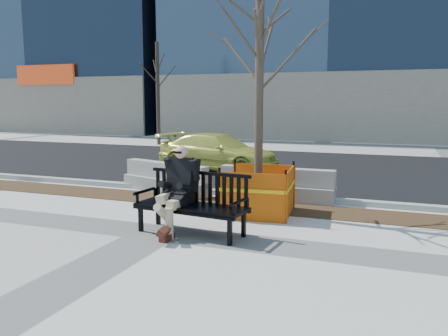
% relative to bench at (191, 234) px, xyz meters
% --- Properties ---
extents(ground, '(120.00, 120.00, 0.00)m').
position_rel_bench_xyz_m(ground, '(-0.60, -0.13, 0.00)').
color(ground, beige).
rests_on(ground, ground).
extents(mulch_strip, '(40.00, 1.20, 0.02)m').
position_rel_bench_xyz_m(mulch_strip, '(-0.60, 2.47, 0.00)').
color(mulch_strip, '#47301C').
rests_on(mulch_strip, ground).
extents(asphalt_street, '(60.00, 10.40, 0.01)m').
position_rel_bench_xyz_m(asphalt_street, '(-0.60, 8.67, 0.00)').
color(asphalt_street, black).
rests_on(asphalt_street, ground).
extents(curb, '(60.00, 0.25, 0.12)m').
position_rel_bench_xyz_m(curb, '(-0.60, 3.42, 0.06)').
color(curb, '#9E9B93').
rests_on(curb, ground).
extents(bench, '(2.16, 0.98, 1.11)m').
position_rel_bench_xyz_m(bench, '(0.00, 0.00, 0.00)').
color(bench, black).
rests_on(bench, ground).
extents(seated_man, '(0.79, 1.18, 1.56)m').
position_rel_bench_xyz_m(seated_man, '(-0.28, 0.09, 0.00)').
color(seated_man, black).
rests_on(seated_man, ground).
extents(tree_fence, '(2.31, 2.31, 5.27)m').
position_rel_bench_xyz_m(tree_fence, '(0.69, 1.86, 0.00)').
color(tree_fence, '#ED5F0C').
rests_on(tree_fence, ground).
extents(sedan, '(4.56, 2.47, 1.25)m').
position_rel_bench_xyz_m(sedan, '(-2.33, 7.27, 0.00)').
color(sedan, '#CCCD4D').
rests_on(sedan, ground).
extents(jersey_barrier_left, '(2.75, 1.35, 0.78)m').
position_rel_bench_xyz_m(jersey_barrier_left, '(-2.22, 3.24, 0.00)').
color(jersey_barrier_left, '#99978F').
rests_on(jersey_barrier_left, ground).
extents(jersey_barrier_right, '(2.75, 0.55, 0.79)m').
position_rel_bench_xyz_m(jersey_barrier_right, '(0.72, 3.32, 0.00)').
color(jersey_barrier_right, gray).
rests_on(jersey_barrier_right, ground).
extents(far_tree_left, '(2.66, 2.66, 5.87)m').
position_rel_bench_xyz_m(far_tree_left, '(-8.74, 14.75, 0.00)').
color(far_tree_left, '#3F3228').
rests_on(far_tree_left, ground).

